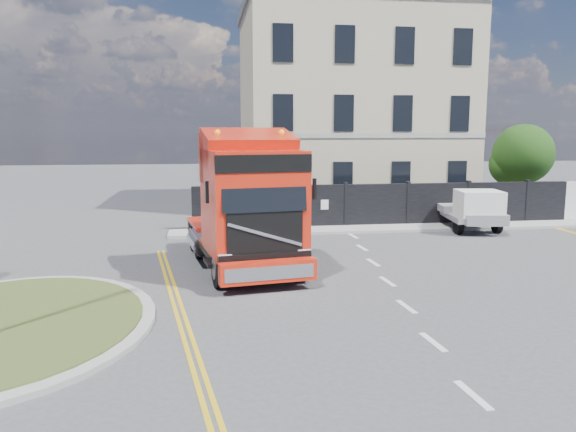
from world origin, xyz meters
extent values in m
plane|color=#424244|center=(0.00, 0.00, 0.00)|extent=(120.00, 120.00, 0.00)
cylinder|color=#989892|center=(-7.00, -3.00, 0.06)|extent=(6.80, 6.80, 0.12)
cylinder|color=#30431B|center=(-7.00, -3.00, 0.14)|extent=(6.20, 6.20, 0.05)
cube|color=black|center=(6.00, 9.00, 1.00)|extent=(18.00, 0.25, 2.00)
cube|color=silver|center=(14.50, 9.00, 1.00)|extent=(2.60, 0.12, 2.00)
cube|color=#B3A98E|center=(6.00, 16.50, 5.50)|extent=(12.00, 10.00, 11.00)
cube|color=#525257|center=(6.00, 16.50, 11.25)|extent=(12.30, 10.30, 0.50)
cylinder|color=#382619|center=(14.50, 12.00, 1.20)|extent=(0.24, 0.24, 2.40)
sphere|color=black|center=(14.50, 12.00, 3.20)|extent=(3.20, 3.20, 3.20)
sphere|color=black|center=(14.00, 12.40, 2.60)|extent=(2.20, 2.20, 2.20)
cube|color=#989892|center=(6.00, 8.10, 0.06)|extent=(20.00, 1.60, 0.12)
cube|color=black|center=(-1.24, 2.60, 0.82)|extent=(3.69, 7.22, 0.49)
cube|color=red|center=(-0.95, 0.71, 2.35)|extent=(3.13, 3.23, 3.07)
cube|color=red|center=(-1.13, 1.84, 3.61)|extent=(2.85, 1.39, 1.53)
cube|color=black|center=(-0.74, -0.68, 2.79)|extent=(2.39, 0.43, 1.15)
cube|color=red|center=(-0.69, -1.02, 0.60)|extent=(2.76, 0.79, 0.60)
cylinder|color=black|center=(-1.99, -0.34, 0.57)|extent=(0.52, 1.18, 1.14)
cylinder|color=gray|center=(-1.99, -0.34, 0.57)|extent=(0.48, 0.68, 0.63)
cylinder|color=black|center=(0.35, 0.02, 0.57)|extent=(0.52, 1.18, 1.14)
cylinder|color=gray|center=(0.35, 0.02, 0.57)|extent=(0.48, 0.68, 0.63)
cylinder|color=black|center=(-2.58, 3.51, 0.57)|extent=(0.52, 1.18, 1.14)
cylinder|color=gray|center=(-2.58, 3.51, 0.57)|extent=(0.48, 0.68, 0.63)
cylinder|color=black|center=(-0.24, 3.86, 0.57)|extent=(0.52, 1.18, 1.14)
cylinder|color=gray|center=(-0.24, 3.86, 0.57)|extent=(0.48, 0.68, 0.63)
cylinder|color=black|center=(-2.77, 4.81, 0.57)|extent=(0.52, 1.18, 1.14)
cylinder|color=gray|center=(-2.77, 4.81, 0.57)|extent=(0.48, 0.68, 0.63)
cylinder|color=black|center=(-0.43, 5.16, 0.57)|extent=(0.52, 1.18, 1.14)
cylinder|color=gray|center=(-0.43, 5.16, 0.57)|extent=(0.48, 0.68, 0.63)
cube|color=gray|center=(9.33, 8.00, 0.66)|extent=(2.48, 4.75, 0.24)
cube|color=silver|center=(9.33, 6.58, 1.27)|extent=(2.04, 1.96, 1.23)
cylinder|color=black|center=(8.43, 6.58, 0.33)|extent=(0.24, 0.66, 0.66)
cylinder|color=black|center=(10.22, 6.58, 0.33)|extent=(0.24, 0.66, 0.66)
cylinder|color=black|center=(8.43, 9.42, 0.33)|extent=(0.24, 0.66, 0.66)
cylinder|color=black|center=(10.22, 9.42, 0.33)|extent=(0.24, 0.66, 0.66)
camera|label=1|loc=(-2.32, -16.02, 4.47)|focal=35.00mm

